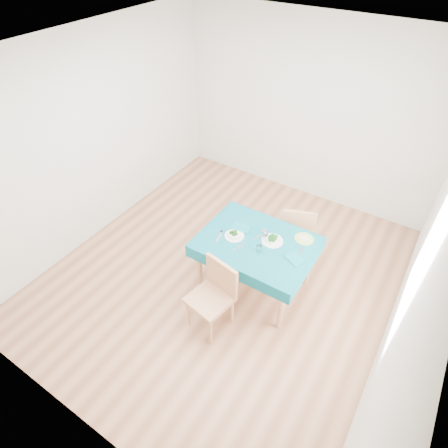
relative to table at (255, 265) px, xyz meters
The scene contains 16 objects.
room_shell 1.06m from the table, behind, with size 4.02×4.52×2.73m.
table is the anchor object (origin of this frame).
chair_near 0.78m from the table, 100.90° to the right, with size 0.43×0.47×1.07m, color tan.
chair_far 0.85m from the table, 78.21° to the left, with size 0.41×0.44×1.01m, color tan.
bowl_near 0.49m from the table, 166.94° to the right, with size 0.23×0.23×0.07m, color white, non-canonical shape.
bowl_far 0.45m from the table, 35.10° to the left, with size 0.25×0.25×0.07m, color white, non-canonical shape.
fork_near 0.58m from the table, 159.46° to the right, with size 0.03×0.20×0.00m, color silver.
knife_near 0.44m from the table, 124.89° to the right, with size 0.01×0.20×0.00m, color silver.
fork_far 0.39m from the table, 103.37° to the left, with size 0.02×0.16×0.00m, color silver.
knife_far 0.62m from the table, 10.35° to the left, with size 0.02×0.22×0.00m, color silver.
napkin_near 0.48m from the table, 158.59° to the left, with size 0.22×0.15×0.01m, color #0D6474.
napkin_far 0.61m from the table, ahead, with size 0.20×0.14×0.01m, color #0D6474.
tumbler_center 0.44m from the table, 68.17° to the left, with size 0.08×0.08×0.10m, color white.
tumbler_side 0.45m from the table, 53.22° to the right, with size 0.06×0.06×0.08m, color white.
side_plate 0.67m from the table, 36.72° to the left, with size 0.22×0.22×0.01m, color #93C05D.
bread_slice 0.67m from the table, 36.72° to the left, with size 0.09×0.09×0.01m, color beige.
Camera 1 is at (1.76, -2.76, 3.68)m, focal length 30.00 mm.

